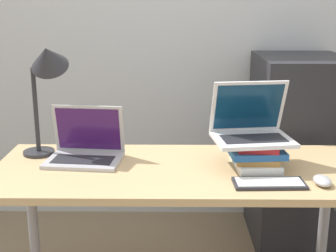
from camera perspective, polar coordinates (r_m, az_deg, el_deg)
The scene contains 9 objects.
wall_back at distance 2.92m, azimuth 1.18°, elevation 14.44°, with size 8.00×0.05×2.70m.
desk at distance 1.98m, azimuth 1.32°, elevation -7.33°, with size 1.55×0.63×0.71m.
laptop_left at distance 2.06m, azimuth -10.03°, elevation -2.86°, with size 0.33×0.25×0.23m.
book_stack at distance 1.99m, azimuth 10.52°, elevation -3.31°, with size 0.24×0.29×0.11m.
laptop_on_books at distance 1.97m, azimuth 10.09°, elevation -0.27°, with size 0.34×0.28×0.24m.
wireless_keyboard at distance 1.82m, azimuth 12.22°, elevation -6.83°, with size 0.27×0.12×0.01m.
mouse at distance 1.87m, azimuth 18.30°, elevation -6.35°, with size 0.06×0.10×0.03m.
desk_lamp at distance 2.06m, azimuth -14.63°, elevation 6.63°, with size 0.23×0.20×0.53m.
mini_fridge at distance 2.78m, azimuth 15.38°, elevation -3.03°, with size 0.47×0.62×1.09m.
Camera 1 is at (-0.02, -1.52, 1.39)m, focal length 50.00 mm.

